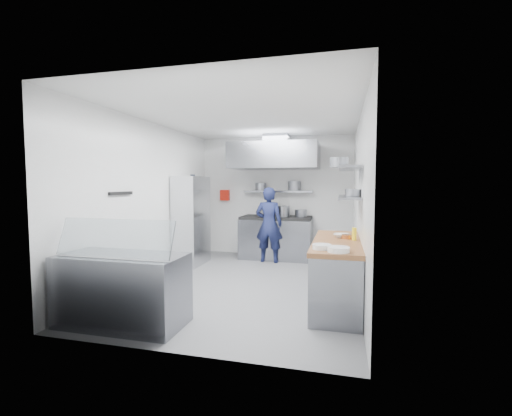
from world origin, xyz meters
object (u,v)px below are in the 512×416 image
(gas_range, at_px, (276,239))
(display_case, at_px, (123,290))
(wire_rack, at_px, (191,221))
(chef, at_px, (269,225))

(gas_range, distance_m, display_case, 4.25)
(wire_rack, xyz_separation_m, display_case, (0.53, -3.11, -0.50))
(gas_range, xyz_separation_m, display_case, (-1.10, -4.10, -0.03))
(chef, distance_m, display_case, 3.84)
(gas_range, xyz_separation_m, wire_rack, (-1.63, -0.99, 0.48))
(wire_rack, bearing_deg, display_case, -80.32)
(gas_range, relative_size, wire_rack, 0.86)
(chef, bearing_deg, gas_range, -98.22)
(gas_range, distance_m, wire_rack, 1.97)
(wire_rack, height_order, display_case, wire_rack)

